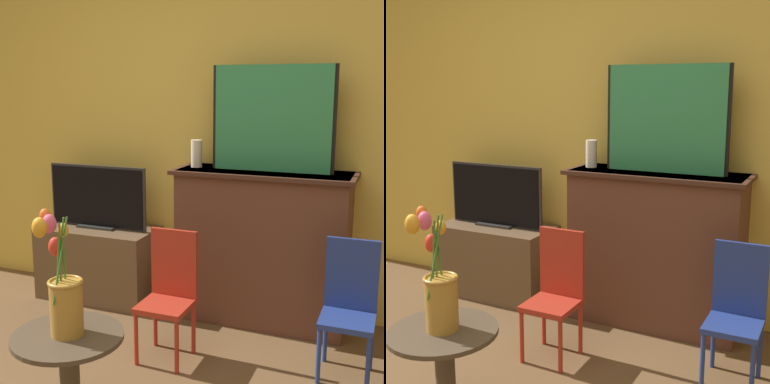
# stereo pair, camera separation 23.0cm
# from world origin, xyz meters

# --- Properties ---
(wall_back) EXTENTS (8.00, 0.06, 2.70)m
(wall_back) POSITION_xyz_m (0.00, 2.13, 1.35)
(wall_back) COLOR #EAC651
(wall_back) RESTS_ON ground
(fireplace_mantel) EXTENTS (1.12, 0.42, 0.98)m
(fireplace_mantel) POSITION_xyz_m (0.38, 1.91, 0.51)
(fireplace_mantel) COLOR brown
(fireplace_mantel) RESTS_ON ground
(painting) EXTENTS (0.76, 0.03, 0.64)m
(painting) POSITION_xyz_m (0.42, 1.92, 1.30)
(painting) COLOR black
(painting) RESTS_ON fireplace_mantel
(mantel_candle) EXTENTS (0.07, 0.07, 0.18)m
(mantel_candle) POSITION_xyz_m (-0.07, 1.91, 1.07)
(mantel_candle) COLOR silver
(mantel_candle) RESTS_ON fireplace_mantel
(tv_stand) EXTENTS (0.83, 0.42, 0.52)m
(tv_stand) POSITION_xyz_m (-0.80, 1.87, 0.26)
(tv_stand) COLOR brown
(tv_stand) RESTS_ON ground
(tv_monitor) EXTENTS (0.75, 0.12, 0.44)m
(tv_monitor) POSITION_xyz_m (-0.80, 1.88, 0.73)
(tv_monitor) COLOR #2D2D2D
(tv_monitor) RESTS_ON tv_stand
(chair_red) EXTENTS (0.27, 0.27, 0.71)m
(chair_red) POSITION_xyz_m (0.02, 1.27, 0.39)
(chair_red) COLOR #B22D1E
(chair_red) RESTS_ON ground
(chair_blue) EXTENTS (0.27, 0.27, 0.71)m
(chair_blue) POSITION_xyz_m (0.97, 1.45, 0.39)
(chair_blue) COLOR navy
(chair_blue) RESTS_ON ground
(side_table) EXTENTS (0.47, 0.47, 0.48)m
(side_table) POSITION_xyz_m (-0.07, 0.44, 0.32)
(side_table) COLOR #4C3D2D
(side_table) RESTS_ON ground
(vase_tulips) EXTENTS (0.18, 0.26, 0.53)m
(vase_tulips) POSITION_xyz_m (-0.07, 0.43, 0.67)
(vase_tulips) COLOR #B78433
(vase_tulips) RESTS_ON side_table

